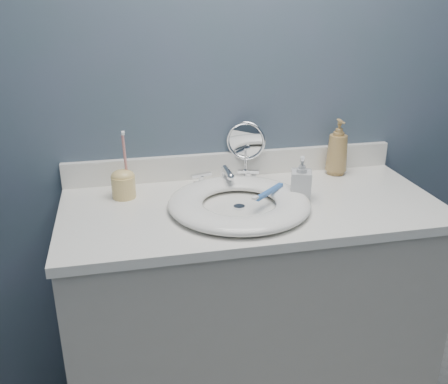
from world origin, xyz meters
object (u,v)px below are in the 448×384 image
object	(u,v)px
makeup_mirror	(246,147)
soap_bottle_amber	(338,147)
soap_bottle_clear	(301,179)
toothbrush_holder	(123,183)

from	to	relation	value
makeup_mirror	soap_bottle_amber	distance (m)	0.34
soap_bottle_clear	toothbrush_holder	distance (m)	0.58
makeup_mirror	soap_bottle_amber	world-z (taller)	makeup_mirror
makeup_mirror	soap_bottle_clear	size ratio (longest dim) A/B	1.45
makeup_mirror	soap_bottle_amber	bearing A→B (deg)	18.17
makeup_mirror	toothbrush_holder	xyz separation A→B (m)	(-0.44, -0.10, -0.06)
makeup_mirror	soap_bottle_amber	xyz separation A→B (m)	(0.34, -0.03, -0.01)
soap_bottle_clear	toothbrush_holder	bearing A→B (deg)	-174.11
makeup_mirror	soap_bottle_clear	distance (m)	0.27
soap_bottle_amber	toothbrush_holder	world-z (taller)	toothbrush_holder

